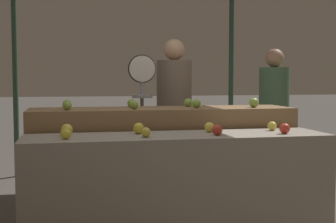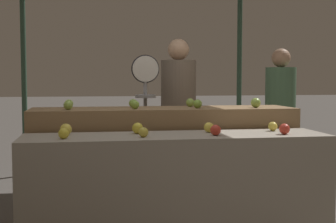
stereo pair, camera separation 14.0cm
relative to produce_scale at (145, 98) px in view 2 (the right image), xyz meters
name	(u,v)px [view 2 (the right image)]	position (x,y,z in m)	size (l,w,h in m)	color
display_counter_front	(176,193)	(0.09, -1.18, -0.66)	(2.25, 0.55, 0.88)	gray
display_counter_back	(164,167)	(0.09, -0.58, -0.58)	(2.25, 0.55, 1.04)	olive
apple_front_0	(64,134)	(-0.72, -1.28, -0.19)	(0.07, 0.07, 0.07)	gold
apple_front_1	(143,132)	(-0.17, -1.29, -0.19)	(0.07, 0.07, 0.07)	gold
apple_front_2	(216,130)	(0.36, -1.27, -0.18)	(0.08, 0.08, 0.08)	red
apple_front_3	(284,129)	(0.88, -1.29, -0.18)	(0.08, 0.08, 0.08)	red
apple_front_4	(66,129)	(-0.71, -1.08, -0.18)	(0.09, 0.09, 0.09)	yellow
apple_front_5	(138,128)	(-0.19, -1.07, -0.18)	(0.08, 0.08, 0.08)	gold
apple_front_6	(209,127)	(0.36, -1.08, -0.18)	(0.08, 0.08, 0.08)	yellow
apple_front_7	(273,126)	(0.88, -1.06, -0.19)	(0.07, 0.07, 0.07)	yellow
apple_back_0	(68,105)	(-0.71, -0.70, -0.03)	(0.07, 0.07, 0.07)	#8EB247
apple_back_1	(135,105)	(-0.17, -0.70, -0.03)	(0.07, 0.07, 0.07)	#84AD3D
apple_back_2	(198,104)	(0.36, -0.68, -0.03)	(0.07, 0.07, 0.07)	#7AA338
apple_back_3	(256,103)	(0.88, -0.69, -0.02)	(0.09, 0.09, 0.09)	#8EB247
apple_back_4	(69,104)	(-0.71, -0.48, -0.03)	(0.07, 0.07, 0.07)	#8EB247
apple_back_5	(133,103)	(-0.17, -0.48, -0.03)	(0.07, 0.07, 0.07)	#84AD3D
apple_back_6	(190,103)	(0.35, -0.46, -0.03)	(0.08, 0.08, 0.08)	#8EB247
produce_scale	(145,98)	(0.00, 0.00, 0.00)	(0.27, 0.20, 1.52)	#99999E
person_vendor_at_scale	(178,108)	(0.38, 0.29, -0.12)	(0.50, 0.50, 1.70)	#2D2D38
person_customer_left	(280,109)	(1.61, 0.51, -0.16)	(0.46, 0.46, 1.63)	#2D2D38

